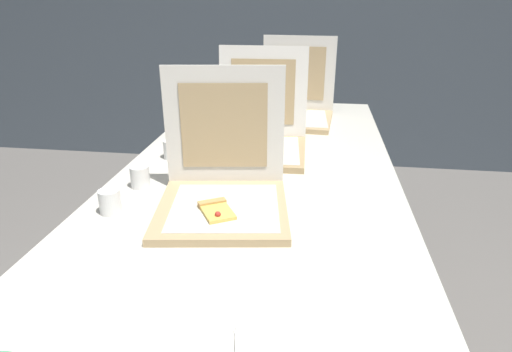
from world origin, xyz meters
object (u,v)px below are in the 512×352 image
Objects in this scene: pizza_box_front at (223,190)px; pizza_box_middle at (259,137)px; pizza_box_back at (294,109)px; cup_white_near_center at (140,177)px; cup_white_near_left at (110,202)px; table at (257,186)px; cup_white_mid at (172,149)px.

pizza_box_front reaches higher than pizza_box_middle.
pizza_box_front is 1.04× the size of pizza_box_back.
cup_white_near_center is (-0.44, -0.87, -0.02)m from pizza_box_back.
pizza_box_back is at bearing 66.73° from cup_white_near_left.
pizza_box_middle is (0.04, 0.50, 0.00)m from pizza_box_front.
table is 31.46× the size of cup_white_near_center.
pizza_box_back is at bearing 73.33° from pizza_box_front.
cup_white_near_left is 1.00× the size of cup_white_near_center.
pizza_box_back is 1.15m from cup_white_near_left.
pizza_box_front is 0.46m from cup_white_mid.
table is at bearing 68.79° from pizza_box_front.
cup_white_near_center is (-0.35, -0.16, 0.08)m from table.
cup_white_mid is at bearing -121.04° from pizza_box_back.
pizza_box_middle is 6.01× the size of cup_white_near_center.
pizza_box_front is 5.94× the size of cup_white_mid.
cup_white_mid is (-0.42, -0.60, -0.02)m from pizza_box_back.
cup_white_mid is 0.27m from cup_white_near_center.
pizza_box_middle is at bearing -99.14° from pizza_box_back.
pizza_box_front is at bearing 14.43° from cup_white_near_left.
pizza_box_front reaches higher than cup_white_mid.
pizza_box_front is at bearing -103.14° from table.
cup_white_near_left is (-0.34, -0.58, -0.02)m from pizza_box_middle.
pizza_box_back is at bearing 63.29° from cup_white_near_center.
pizza_box_middle is (-0.02, 0.24, 0.10)m from table.
table is 0.36m from cup_white_mid.
pizza_box_front is at bearing -94.61° from pizza_box_back.
table is 5.53× the size of pizza_box_back.
cup_white_near_center is at bearing 152.15° from pizza_box_front.
cup_white_mid is (-0.34, 0.11, 0.08)m from table.
pizza_box_front is (-0.06, -0.27, 0.10)m from table.
pizza_box_middle is at bearing 95.99° from table.
cup_white_near_center is (-0.29, 0.10, -0.02)m from pizza_box_front.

